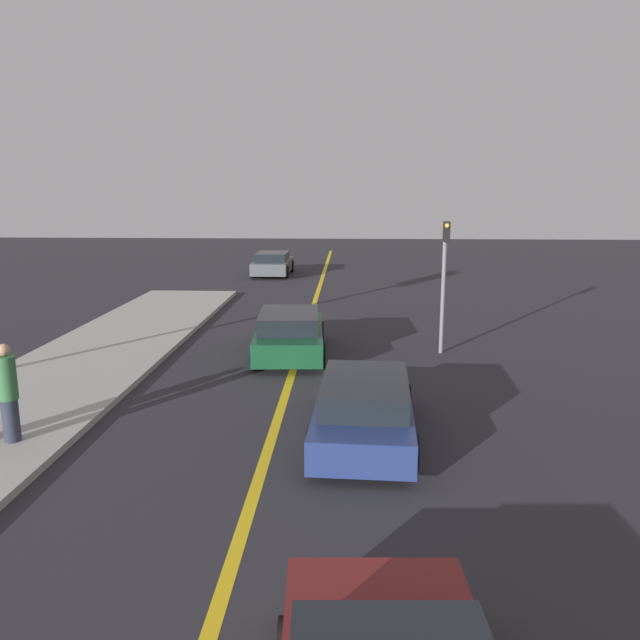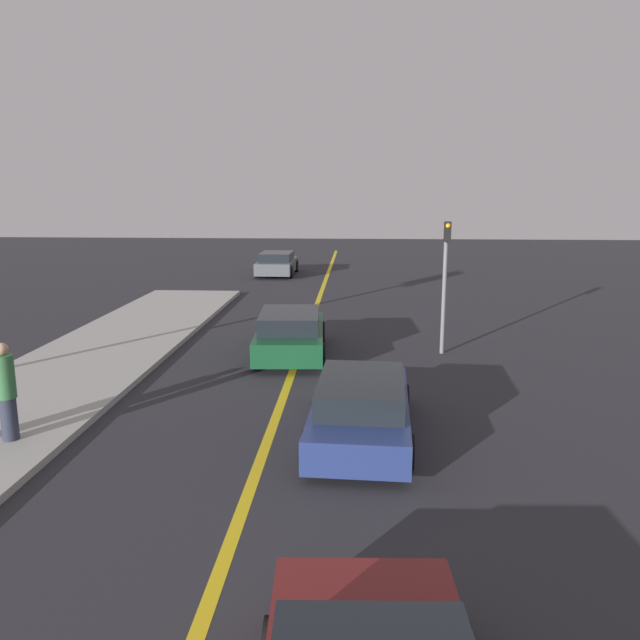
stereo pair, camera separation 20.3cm
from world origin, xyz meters
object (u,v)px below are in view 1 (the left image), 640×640
Objects in this scene: car_parked_left_lot at (273,264)px; traffic_light at (444,273)px; pedestrian_mid_group at (8,393)px; car_far_distant at (290,333)px; car_ahead_center at (364,407)px.

traffic_light is (6.90, -16.51, 1.71)m from car_parked_left_lot.
pedestrian_mid_group is (-1.88, -23.69, 0.44)m from car_parked_left_lot.
car_far_distant is at bearing 56.94° from pedestrian_mid_group.
car_far_distant is at bearing -80.79° from car_parked_left_lot.
car_ahead_center is 1.19× the size of traffic_light.
traffic_light reaches higher than car_parked_left_lot.
car_far_distant is 2.43× the size of pedestrian_mid_group.
car_ahead_center is 2.47× the size of pedestrian_mid_group.
car_ahead_center is at bearing -110.44° from traffic_light.
car_far_distant is at bearing 111.15° from car_ahead_center.
car_parked_left_lot is 17.98m from traffic_light.
car_far_distant is at bearing -174.99° from traffic_light.
car_parked_left_lot is at bearing 95.28° from car_far_distant.
car_far_distant is 1.17× the size of traffic_light.
pedestrian_mid_group reaches higher than car_parked_left_lot.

